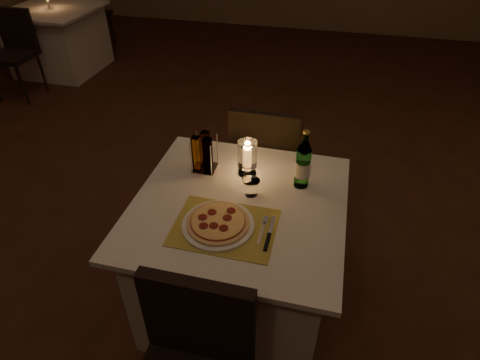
% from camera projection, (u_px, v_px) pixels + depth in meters
% --- Properties ---
extents(floor, '(8.00, 10.00, 0.02)m').
position_uv_depth(floor, '(234.00, 260.00, 2.60)').
color(floor, '#432215').
rests_on(floor, ground).
extents(main_table, '(1.00, 1.00, 0.74)m').
position_uv_depth(main_table, '(239.00, 255.00, 2.12)').
color(main_table, silver).
rests_on(main_table, ground).
extents(chair_far, '(0.42, 0.42, 0.90)m').
position_uv_depth(chair_far, '(266.00, 155.00, 2.57)').
color(chair_far, black).
rests_on(chair_far, ground).
extents(placemat, '(0.45, 0.34, 0.00)m').
position_uv_depth(placemat, '(225.00, 227.00, 1.77)').
color(placemat, '#B19F3D').
rests_on(placemat, main_table).
extents(plate, '(0.32, 0.32, 0.01)m').
position_uv_depth(plate, '(218.00, 225.00, 1.77)').
color(plate, white).
rests_on(plate, placemat).
extents(pizza, '(0.28, 0.28, 0.02)m').
position_uv_depth(pizza, '(218.00, 222.00, 1.76)').
color(pizza, '#D8B77F').
rests_on(pizza, plate).
extents(fork, '(0.02, 0.18, 0.00)m').
position_uv_depth(fork, '(263.00, 228.00, 1.76)').
color(fork, silver).
rests_on(fork, placemat).
extents(knife, '(0.02, 0.22, 0.01)m').
position_uv_depth(knife, '(268.00, 238.00, 1.70)').
color(knife, black).
rests_on(knife, placemat).
extents(tumbler, '(0.08, 0.08, 0.08)m').
position_uv_depth(tumbler, '(251.00, 187.00, 1.93)').
color(tumbler, white).
rests_on(tumbler, main_table).
extents(water_bottle, '(0.07, 0.07, 0.31)m').
position_uv_depth(water_bottle, '(303.00, 164.00, 1.94)').
color(water_bottle, '#559E59').
rests_on(water_bottle, main_table).
extents(hurricane_candle, '(0.10, 0.10, 0.19)m').
position_uv_depth(hurricane_candle, '(247.00, 155.00, 2.02)').
color(hurricane_candle, white).
rests_on(hurricane_candle, main_table).
extents(cruet_caddy, '(0.12, 0.12, 0.21)m').
position_uv_depth(cruet_caddy, '(204.00, 154.00, 2.06)').
color(cruet_caddy, white).
rests_on(cruet_caddy, main_table).
extents(neighbor_table_left, '(1.00, 1.00, 0.74)m').
position_uv_depth(neighbor_table_left, '(59.00, 40.00, 4.90)').
color(neighbor_table_left, silver).
rests_on(neighbor_table_left, ground).
extents(neighbor_chair_la, '(0.42, 0.42, 0.90)m').
position_uv_depth(neighbor_chair_la, '(14.00, 45.00, 4.24)').
color(neighbor_chair_la, black).
rests_on(neighbor_chair_la, ground).
extents(neighbor_chair_lb, '(0.42, 0.42, 0.90)m').
position_uv_depth(neighbor_chair_lb, '(87.00, 10.00, 5.34)').
color(neighbor_chair_lb, black).
rests_on(neighbor_chair_lb, ground).
extents(neighbor_candle_left, '(0.03, 0.03, 0.11)m').
position_uv_depth(neighbor_candle_left, '(49.00, 4.00, 4.65)').
color(neighbor_candle_left, white).
rests_on(neighbor_candle_left, neighbor_table_left).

